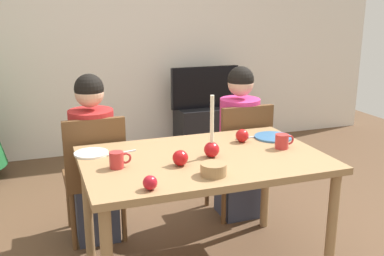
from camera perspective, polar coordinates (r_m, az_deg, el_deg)
The scene contains 19 objects.
back_wall at distance 5.00m, azimuth -9.47°, elevation 11.76°, with size 6.40×0.10×2.60m, color silver.
dining_table at distance 2.65m, azimuth 1.46°, elevation -5.34°, with size 1.40×0.90×0.75m.
chair_left at distance 3.13m, azimuth -12.27°, elevation -5.36°, with size 0.40×0.40×0.90m.
chair_right at distance 3.43m, azimuth 6.18°, elevation -3.26°, with size 0.40×0.40×0.90m.
person_left_child at distance 3.14m, azimuth -12.41°, elevation -4.18°, with size 0.30×0.30×1.17m.
person_right_child at distance 3.44m, azimuth 5.97°, elevation -2.19°, with size 0.30×0.30×1.17m.
tv_stand at distance 5.13m, azimuth 1.64°, elevation 0.02°, with size 0.64×0.40×0.48m, color black.
tv at distance 5.03m, azimuth 1.67°, elevation 5.20°, with size 0.79×0.05×0.46m.
candle_centerpiece at distance 2.59m, azimuth 2.52°, elevation -2.17°, with size 0.09×0.09×0.37m.
plate_left at distance 2.72m, azimuth -12.68°, elevation -3.15°, with size 0.20×0.20×0.01m, color white.
plate_right at distance 3.02m, azimuth 10.27°, elevation -1.13°, with size 0.25×0.25×0.01m, color teal.
mug_left at distance 2.46m, azimuth -9.48°, elevation -4.01°, with size 0.12×0.08×0.09m.
mug_right at distance 2.80m, azimuth 11.41°, elevation -1.67°, with size 0.13×0.08×0.09m.
fork_left at distance 2.70m, azimuth -8.90°, elevation -3.13°, with size 0.18×0.01×0.01m, color silver.
fork_right at distance 2.99m, azimuth 7.15°, elevation -1.23°, with size 0.18×0.01×0.01m, color silver.
bowl_walnuts at distance 2.33m, azimuth 2.75°, elevation -5.28°, with size 0.14×0.14×0.06m, color #99754C.
apple_near_candle at distance 2.46m, azimuth -1.50°, elevation -3.82°, with size 0.09×0.09×0.09m, color #B51215.
apple_by_left_plate at distance 2.16m, azimuth -5.35°, elevation -6.94°, with size 0.07×0.07×0.07m, color #B31421.
apple_by_right_mug at distance 2.89m, azimuth 6.39°, elevation -0.97°, with size 0.08×0.08×0.08m, color #B21616.
Camera 1 is at (-0.89, -2.31, 1.61)m, focal length 41.96 mm.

